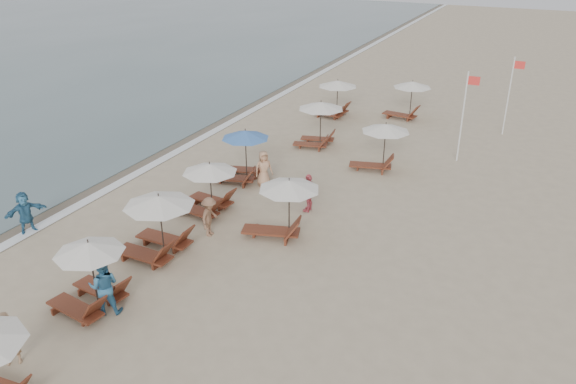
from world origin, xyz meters
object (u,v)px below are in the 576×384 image
at_px(lounger_station_6, 334,96).
at_px(flag_pole_near, 464,113).
at_px(lounger_station_3, 206,188).
at_px(beachgoer_near, 9,339).
at_px(lounger_station_5, 317,122).
at_px(beachgoer_far_a, 309,193).
at_px(lounger_station_1, 88,277).
at_px(inland_station_2, 407,96).
at_px(beachgoer_mid_b, 210,217).
at_px(waterline_walker, 25,212).
at_px(lounger_station_4, 241,156).
at_px(inland_station_0, 280,204).
at_px(beachgoer_mid_a, 104,286).
at_px(beachgoer_far_b, 264,168).
at_px(lounger_station_2, 156,226).
at_px(inland_station_1, 379,142).

bearing_deg(lounger_station_6, flag_pole_near, -27.69).
height_order(lounger_station_3, beachgoer_near, lounger_station_3).
distance_m(lounger_station_5, beachgoer_far_a, 7.50).
distance_m(lounger_station_1, flag_pole_near, 18.43).
bearing_deg(flag_pole_near, inland_station_2, 126.14).
bearing_deg(beachgoer_mid_b, beachgoer_near, 166.25).
xyz_separation_m(waterline_walker, flag_pole_near, (13.17, 14.13, 1.63)).
bearing_deg(lounger_station_4, inland_station_0, -45.58).
bearing_deg(lounger_station_6, lounger_station_3, -89.70).
relative_size(inland_station_2, beachgoer_mid_a, 1.51).
height_order(lounger_station_6, beachgoer_near, lounger_station_6).
bearing_deg(lounger_station_1, beachgoer_far_b, 87.11).
bearing_deg(beachgoer_far_a, lounger_station_1, -19.85).
height_order(lounger_station_4, lounger_station_6, lounger_station_4).
relative_size(lounger_station_1, beachgoer_mid_a, 1.35).
bearing_deg(beachgoer_mid_b, waterline_walker, 106.16).
xyz_separation_m(lounger_station_4, beachgoer_far_b, (1.18, -0.14, -0.33)).
relative_size(lounger_station_4, waterline_walker, 1.56).
bearing_deg(waterline_walker, inland_station_2, -0.18).
bearing_deg(beachgoer_far_a, beachgoer_mid_a, -16.50).
bearing_deg(beachgoer_far_a, lounger_station_2, -31.32).
relative_size(lounger_station_1, beachgoer_far_b, 1.52).
height_order(inland_station_2, flag_pole_near, flag_pole_near).
distance_m(lounger_station_3, beachgoer_far_b, 3.35).
distance_m(lounger_station_5, beachgoer_mid_a, 15.65).
xyz_separation_m(beachgoer_near, beachgoer_far_a, (3.41, 11.35, 0.02)).
xyz_separation_m(beachgoer_near, waterline_walker, (-5.35, 5.27, 0.03)).
xyz_separation_m(inland_station_1, beachgoer_mid_a, (-3.93, -13.93, -0.48)).
xyz_separation_m(inland_station_0, beachgoer_mid_a, (-2.61, -6.26, -0.40)).
height_order(beachgoer_mid_a, flag_pole_near, flag_pole_near).
height_order(lounger_station_2, waterline_walker, lounger_station_2).
height_order(lounger_station_3, lounger_station_4, lounger_station_4).
bearing_deg(inland_station_0, inland_station_2, 88.49).
relative_size(lounger_station_2, inland_station_2, 1.00).
bearing_deg(lounger_station_3, lounger_station_6, 90.30).
distance_m(inland_station_2, beachgoer_far_a, 13.66).
height_order(inland_station_0, inland_station_2, same).
height_order(beachgoer_mid_b, beachgoer_far_b, beachgoer_far_b).
distance_m(lounger_station_4, beachgoer_near, 12.93).
bearing_deg(lounger_station_2, beachgoer_mid_a, -78.79).
bearing_deg(lounger_station_6, lounger_station_1, -88.83).
distance_m(beachgoer_far_b, waterline_walker, 9.60).
bearing_deg(inland_station_1, beachgoer_mid_a, -105.75).
relative_size(lounger_station_5, lounger_station_6, 1.00).
xyz_separation_m(lounger_station_3, beachgoer_near, (0.22, -9.55, -0.27)).
bearing_deg(lounger_station_2, beachgoer_mid_b, 65.55).
distance_m(lounger_station_2, flag_pole_near, 15.53).
distance_m(lounger_station_1, inland_station_2, 22.58).
xyz_separation_m(beachgoer_mid_b, waterline_walker, (-6.29, -2.70, 0.05)).
bearing_deg(beachgoer_far_b, beachgoer_far_a, -74.99).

